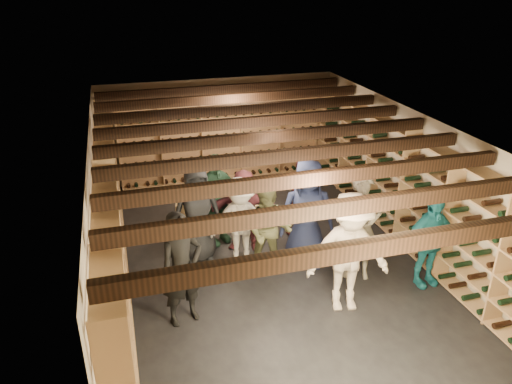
{
  "coord_description": "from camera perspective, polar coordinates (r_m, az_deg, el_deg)",
  "views": [
    {
      "loc": [
        -2.31,
        -7.14,
        4.7
      ],
      "look_at": [
        -0.19,
        0.2,
        1.24
      ],
      "focal_mm": 35.0,
      "sensor_mm": 36.0,
      "label": 1
    }
  ],
  "objects": [
    {
      "name": "crate_loose",
      "position": [
        11.7,
        5.52,
        0.99
      ],
      "size": [
        0.55,
        0.41,
        0.17
      ],
      "primitive_type": "cube",
      "rotation": [
        0.0,
        0.0,
        -0.18
      ],
      "color": "tan",
      "rests_on": "ground"
    },
    {
      "name": "ceiling_joists",
      "position": [
        7.89,
        1.77,
        6.33
      ],
      "size": [
        5.4,
        7.12,
        0.18
      ],
      "color": "black",
      "rests_on": "ground"
    },
    {
      "name": "wine_rack_left",
      "position": [
        8.01,
        -16.17,
        -3.6
      ],
      "size": [
        0.32,
        7.5,
        2.15
      ],
      "color": "#A4764F",
      "rests_on": "ground"
    },
    {
      "name": "wine_rack_back",
      "position": [
        11.78,
        -4.0,
        6.37
      ],
      "size": [
        4.7,
        0.3,
        2.15
      ],
      "color": "#A4764F",
      "rests_on": "ground"
    },
    {
      "name": "person_2",
      "position": [
        8.14,
        1.5,
        -4.48
      ],
      "size": [
        0.93,
        0.84,
        1.55
      ],
      "primitive_type": "imported",
      "rotation": [
        0.0,
        0.0,
        -0.42
      ],
      "color": "brown",
      "rests_on": "ground"
    },
    {
      "name": "person_3",
      "position": [
        7.35,
        10.5,
        -6.91
      ],
      "size": [
        1.32,
        0.91,
        1.88
      ],
      "primitive_type": "imported",
      "rotation": [
        0.0,
        0.0,
        -0.19
      ],
      "color": "#C5B29D",
      "rests_on": "ground"
    },
    {
      "name": "wine_rack_right",
      "position": [
        9.38,
        16.81,
        0.51
      ],
      "size": [
        0.32,
        7.5,
        2.15
      ],
      "color": "#A4764F",
      "rests_on": "ground"
    },
    {
      "name": "crate_stack_right",
      "position": [
        9.83,
        -0.3,
        -2.54
      ],
      "size": [
        0.52,
        0.36,
        0.51
      ],
      "rotation": [
        0.0,
        0.0,
        0.06
      ],
      "color": "tan",
      "rests_on": "ground"
    },
    {
      "name": "person_5",
      "position": [
        8.89,
        -1.4,
        -2.04
      ],
      "size": [
        1.46,
        0.94,
        1.5
      ],
      "primitive_type": "imported",
      "rotation": [
        0.0,
        0.0,
        -0.39
      ],
      "color": "brown",
      "rests_on": "ground"
    },
    {
      "name": "person_10",
      "position": [
        9.03,
        -4.66,
        -0.85
      ],
      "size": [
        1.1,
        0.79,
        1.73
      ],
      "primitive_type": "imported",
      "rotation": [
        0.0,
        0.0,
        0.4
      ],
      "color": "#274F39",
      "rests_on": "ground"
    },
    {
      "name": "person_9",
      "position": [
        8.38,
        -1.77,
        -3.43
      ],
      "size": [
        1.16,
        0.88,
        1.59
      ],
      "primitive_type": "imported",
      "rotation": [
        0.0,
        0.0,
        -0.32
      ],
      "color": "#B9B3AB",
      "rests_on": "ground"
    },
    {
      "name": "person_1",
      "position": [
        7.09,
        -8.45,
        -8.72
      ],
      "size": [
        0.73,
        0.59,
        1.72
      ],
      "primitive_type": "imported",
      "rotation": [
        0.0,
        0.0,
        0.32
      ],
      "color": "black",
      "rests_on": "ground"
    },
    {
      "name": "person_6",
      "position": [
        8.35,
        5.84,
        -2.5
      ],
      "size": [
        1.05,
        0.81,
        1.89
      ],
      "primitive_type": "imported",
      "rotation": [
        0.0,
        0.0,
        -0.25
      ],
      "color": "#1B2243",
      "rests_on": "ground"
    },
    {
      "name": "ceiling",
      "position": [
        7.85,
        1.79,
        7.3
      ],
      "size": [
        5.5,
        8.0,
        0.01
      ],
      "primitive_type": "cube",
      "color": "beige",
      "rests_on": "walls"
    },
    {
      "name": "person_0",
      "position": [
        8.53,
        -6.74,
        -2.53
      ],
      "size": [
        0.86,
        0.57,
        1.74
      ],
      "primitive_type": "imported",
      "rotation": [
        0.0,
        0.0,
        0.02
      ],
      "color": "black",
      "rests_on": "ground"
    },
    {
      "name": "ground",
      "position": [
        8.85,
        1.58,
        -7.72
      ],
      "size": [
        8.0,
        8.0,
        0.0
      ],
      "primitive_type": "plane",
      "color": "black",
      "rests_on": "ground"
    },
    {
      "name": "crate_stack_left",
      "position": [
        9.57,
        -7.53,
        -3.0
      ],
      "size": [
        0.55,
        0.41,
        0.68
      ],
      "rotation": [
        0.0,
        0.0,
        -0.16
      ],
      "color": "tan",
      "rests_on": "ground"
    },
    {
      "name": "person_4",
      "position": [
        8.3,
        19.17,
        -5.32
      ],
      "size": [
        0.94,
        0.45,
        1.56
      ],
      "primitive_type": "imported",
      "rotation": [
        0.0,
        0.0,
        0.07
      ],
      "color": "#1B7383",
      "rests_on": "ground"
    },
    {
      "name": "walls",
      "position": [
        8.28,
        1.68,
        -0.67
      ],
      "size": [
        5.52,
        8.02,
        2.4
      ],
      "color": "#BAA990",
      "rests_on": "ground"
    },
    {
      "name": "person_7",
      "position": [
        8.14,
        11.81,
        -3.96
      ],
      "size": [
        0.78,
        0.65,
        1.82
      ],
      "primitive_type": "imported",
      "rotation": [
        0.0,
        0.0,
        -0.37
      ],
      "color": "gray",
      "rests_on": "ground"
    },
    {
      "name": "person_8",
      "position": [
        9.43,
        5.55,
        -0.46
      ],
      "size": [
        0.91,
        0.83,
        1.52
      ],
      "primitive_type": "imported",
      "rotation": [
        0.0,
        0.0,
        0.41
      ],
      "color": "#48181A",
      "rests_on": "ground"
    }
  ]
}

